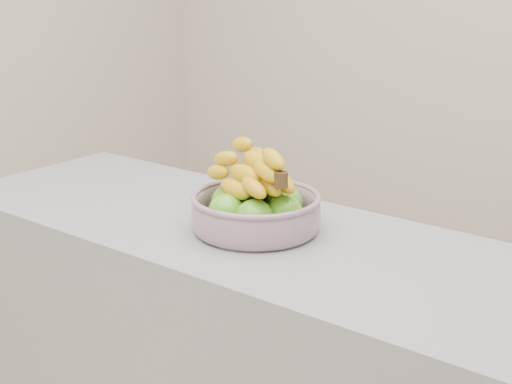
% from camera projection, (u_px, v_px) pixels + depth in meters
% --- Properties ---
extents(fruit_bowl, '(0.32, 0.32, 0.20)m').
position_uv_depth(fruit_bowl, '(256.00, 206.00, 1.75)').
color(fruit_bowl, '#9DB0BD').
rests_on(fruit_bowl, counter).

